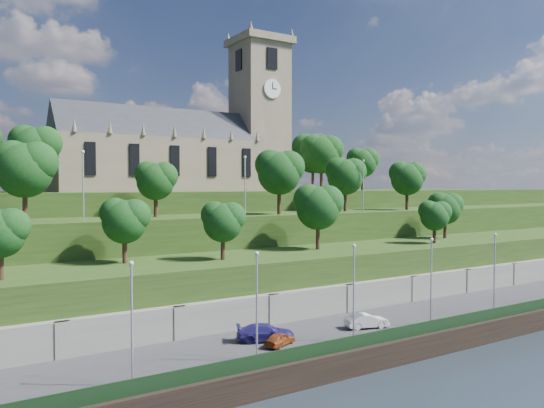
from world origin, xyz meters
TOP-DOWN VIEW (x-y plane):
  - ground at (0.00, 0.00)m, footprint 320.00×320.00m
  - promenade at (0.00, 6.00)m, footprint 160.00×12.00m
  - quay_wall at (0.00, -0.05)m, footprint 160.00×0.50m
  - fence at (0.00, 0.60)m, footprint 160.00×0.10m
  - retaining_wall at (0.00, 11.97)m, footprint 160.00×2.10m
  - embankment_lower at (0.00, 18.00)m, footprint 160.00×12.00m
  - embankment_upper at (0.00, 29.00)m, footprint 160.00×10.00m
  - hilltop at (0.00, 50.00)m, footprint 160.00×32.00m
  - church at (0.79, 45.98)m, footprint 38.60×12.35m
  - trees_lower at (2.64, 18.37)m, footprint 64.57×8.36m
  - trees_upper at (3.14, 28.03)m, footprint 61.69×8.26m
  - trees_hilltop at (1.96, 45.08)m, footprint 75.44×16.58m
  - lamp_posts_promenade at (-2.00, 2.50)m, footprint 60.36×0.36m
  - lamp_posts_upper at (0.00, 26.00)m, footprint 40.36×0.36m
  - car_left at (-8.31, 4.86)m, footprint 3.59×2.54m
  - car_middle at (1.95, 5.16)m, footprint 4.49×2.62m
  - car_right at (-8.63, 6.73)m, footprint 5.60×4.07m

SIDE VIEW (x-z plane):
  - ground at x=0.00m, z-range 0.00..0.00m
  - promenade at x=0.00m, z-range 0.00..2.00m
  - quay_wall at x=0.00m, z-range 0.00..2.20m
  - retaining_wall at x=0.00m, z-range 0.00..5.00m
  - car_left at x=-8.31m, z-range 2.00..3.13m
  - fence at x=0.00m, z-range 2.00..3.20m
  - car_middle at x=1.95m, z-range 2.00..3.40m
  - car_right at x=-8.63m, z-range 2.00..3.51m
  - embankment_lower at x=0.00m, z-range 0.00..8.00m
  - embankment_upper at x=0.00m, z-range 0.00..12.00m
  - lamp_posts_promenade at x=-2.00m, z-range 2.62..11.34m
  - hilltop at x=0.00m, z-range 0.00..15.00m
  - trees_lower at x=2.64m, z-range 8.65..16.73m
  - lamp_posts_upper at x=0.00m, z-range 12.61..20.32m
  - trees_upper at x=3.14m, z-range 13.20..21.99m
  - trees_hilltop at x=1.96m, z-range 16.17..27.18m
  - church at x=0.79m, z-range 8.72..36.32m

